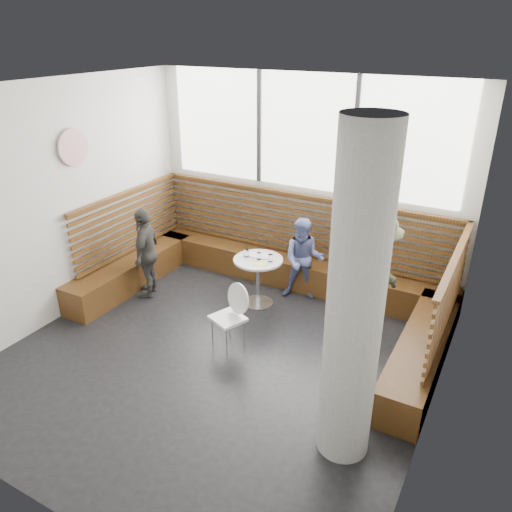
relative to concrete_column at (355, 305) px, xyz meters
The scene contains 15 objects.
room 1.95m from the concrete_column, 161.90° to the left, with size 5.00×5.00×3.20m.
booth 3.24m from the concrete_column, 127.94° to the left, with size 5.00×2.50×1.44m.
concrete_column is the anchor object (origin of this frame).
wall_art 4.48m from the concrete_column, 166.94° to the left, with size 0.50×0.50×0.03m, color white.
cafe_table 3.08m from the concrete_column, 135.28° to the left, with size 0.71×0.71×0.73m.
cafe_chair 2.37m from the concrete_column, 152.85° to the left, with size 0.41×0.40×0.85m.
adult_man 2.08m from the concrete_column, 100.47° to the left, with size 1.13×0.65×1.75m, color #444830.
child_back 3.13m from the concrete_column, 121.61° to the left, with size 0.61×0.48×1.26m, color #606BA7.
child_left 4.06m from the concrete_column, 157.77° to the left, with size 0.81×0.34×1.39m, color #413E3B.
plate_near 3.13m from the concrete_column, 135.33° to the left, with size 0.20×0.20×0.01m, color white.
plate_far 3.06m from the concrete_column, 133.06° to the left, with size 0.22×0.22×0.02m, color white.
glass_left 3.12m from the concrete_column, 138.00° to the left, with size 0.08×0.08×0.12m, color white.
glass_mid 2.99m from the concrete_column, 135.17° to the left, with size 0.06×0.06×0.10m, color white.
glass_right 2.88m from the concrete_column, 132.32° to the left, with size 0.07×0.07×0.11m, color white.
menu_card 2.86m from the concrete_column, 135.84° to the left, with size 0.18×0.13×0.00m, color #A5C64C.
Camera 1 is at (2.89, -4.25, 3.76)m, focal length 35.00 mm.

